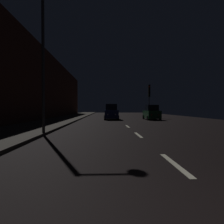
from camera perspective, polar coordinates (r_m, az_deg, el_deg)
name	(u,v)px	position (r m, az deg, el deg)	size (l,w,h in m)	color
ground	(119,119)	(26.67, 1.95, -2.16)	(27.11, 84.00, 0.02)	black
sidewalk_left	(65,119)	(27.17, -13.74, -1.95)	(4.40, 84.00, 0.15)	#38332B
building_facade_left	(36,82)	(24.65, -21.45, 8.30)	(0.80, 63.00, 9.25)	#472319
lane_centerline	(139,135)	(10.84, 7.89, -6.82)	(0.16, 13.05, 0.01)	beige
traffic_light_far_right	(149,94)	(31.06, 10.87, 5.34)	(0.33, 0.47, 5.21)	#38383A
streetlamp_overhead	(51,41)	(11.79, -17.53, 19.19)	(1.70, 0.44, 7.91)	#2D2D30
car_approaching_headlights	(111,112)	(25.83, -0.24, -0.13)	(1.90, 4.12, 2.07)	#141E51
car_parked_right_far	(152,113)	(25.98, 11.56, -0.28)	(1.78, 3.86, 1.94)	#0F3819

